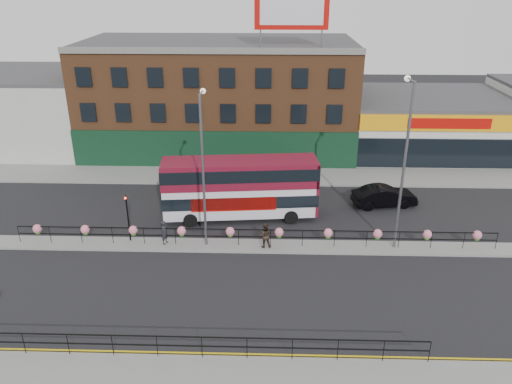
{
  "coord_description": "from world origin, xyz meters",
  "views": [
    {
      "loc": [
        0.93,
        -27.48,
        15.84
      ],
      "look_at": [
        0.0,
        3.0,
        2.5
      ],
      "focal_mm": 35.0,
      "sensor_mm": 36.0,
      "label": 1
    }
  ],
  "objects_px": {
    "pedestrian_a": "(165,232)",
    "pedestrian_b": "(265,235)",
    "double_decker_bus": "(241,183)",
    "lamp_column_east": "(404,152)",
    "car": "(384,196)",
    "lamp_column_west": "(203,158)"
  },
  "relations": [
    {
      "from": "pedestrian_a",
      "to": "lamp_column_west",
      "type": "xyz_separation_m",
      "value": [
        2.6,
        0.22,
        4.9
      ]
    },
    {
      "from": "double_decker_bus",
      "to": "lamp_column_west",
      "type": "bearing_deg",
      "value": -116.56
    },
    {
      "from": "pedestrian_a",
      "to": "lamp_column_west",
      "type": "relative_size",
      "value": 0.16
    },
    {
      "from": "lamp_column_west",
      "to": "pedestrian_a",
      "type": "bearing_deg",
      "value": -175.24
    },
    {
      "from": "car",
      "to": "lamp_column_east",
      "type": "xyz_separation_m",
      "value": [
        -0.65,
        -6.12,
        5.53
      ]
    },
    {
      "from": "pedestrian_a",
      "to": "pedestrian_b",
      "type": "xyz_separation_m",
      "value": [
        6.31,
        -0.25,
        0.04
      ]
    },
    {
      "from": "lamp_column_west",
      "to": "lamp_column_east",
      "type": "bearing_deg",
      "value": 0.3
    },
    {
      "from": "double_decker_bus",
      "to": "pedestrian_a",
      "type": "bearing_deg",
      "value": -137.75
    },
    {
      "from": "double_decker_bus",
      "to": "pedestrian_b",
      "type": "height_order",
      "value": "double_decker_bus"
    },
    {
      "from": "pedestrian_a",
      "to": "lamp_column_east",
      "type": "relative_size",
      "value": 0.15
    },
    {
      "from": "double_decker_bus",
      "to": "pedestrian_a",
      "type": "height_order",
      "value": "double_decker_bus"
    },
    {
      "from": "pedestrian_b",
      "to": "lamp_column_west",
      "type": "xyz_separation_m",
      "value": [
        -3.71,
        0.46,
        4.86
      ]
    },
    {
      "from": "pedestrian_b",
      "to": "lamp_column_west",
      "type": "distance_m",
      "value": 6.14
    },
    {
      "from": "pedestrian_a",
      "to": "double_decker_bus",
      "type": "bearing_deg",
      "value": -23.84
    },
    {
      "from": "lamp_column_west",
      "to": "double_decker_bus",
      "type": "bearing_deg",
      "value": 63.44
    },
    {
      "from": "car",
      "to": "pedestrian_a",
      "type": "xyz_separation_m",
      "value": [
        -15.07,
        -6.4,
        0.16
      ]
    },
    {
      "from": "pedestrian_a",
      "to": "pedestrian_b",
      "type": "distance_m",
      "value": 6.32
    },
    {
      "from": "double_decker_bus",
      "to": "lamp_column_east",
      "type": "height_order",
      "value": "lamp_column_east"
    },
    {
      "from": "pedestrian_a",
      "to": "pedestrian_b",
      "type": "relative_size",
      "value": 0.96
    },
    {
      "from": "pedestrian_b",
      "to": "lamp_column_east",
      "type": "relative_size",
      "value": 0.16
    },
    {
      "from": "pedestrian_a",
      "to": "lamp_column_west",
      "type": "height_order",
      "value": "lamp_column_west"
    },
    {
      "from": "double_decker_bus",
      "to": "car",
      "type": "distance_m",
      "value": 10.9
    }
  ]
}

